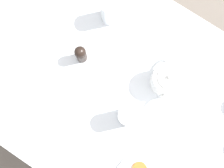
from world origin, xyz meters
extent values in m
plane|color=#70665B|center=(0.00, 0.00, 0.00)|extent=(8.00, 8.00, 0.00)
cube|color=silver|center=(0.00, 0.00, 0.72)|extent=(0.86, 1.23, 0.03)
cylinder|color=white|center=(-0.12, 0.17, 0.78)|extent=(0.12, 0.12, 0.10)
cylinder|color=white|center=(-0.12, 0.17, 0.84)|extent=(0.08, 0.08, 0.01)
sphere|color=white|center=(-0.12, 0.17, 0.85)|extent=(0.02, 0.02, 0.02)
cone|color=white|center=(-0.05, 0.19, 0.79)|extent=(0.06, 0.04, 0.05)
torus|color=white|center=(-0.18, 0.15, 0.78)|extent=(0.08, 0.03, 0.08)
cylinder|color=white|center=(0.07, 0.12, 0.80)|extent=(0.07, 0.07, 0.13)
cylinder|color=white|center=(-0.23, -0.16, 0.80)|extent=(0.07, 0.07, 0.14)
cylinder|color=black|center=(-0.03, -0.16, 0.77)|extent=(0.04, 0.04, 0.07)
sphere|color=black|center=(-0.03, -0.16, 0.82)|extent=(0.04, 0.04, 0.04)
cube|color=silver|center=(0.07, -0.47, 0.73)|extent=(0.13, 0.15, 0.00)
cube|color=silver|center=(0.28, -0.22, 0.73)|extent=(0.20, 0.08, 0.00)
cube|color=silver|center=(-0.10, -0.34, 0.73)|extent=(0.12, 0.12, 0.00)
cube|color=silver|center=(0.00, 0.36, 0.73)|extent=(0.17, 0.04, 0.00)
camera|label=1|loc=(0.15, 0.10, 1.95)|focal=50.00mm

